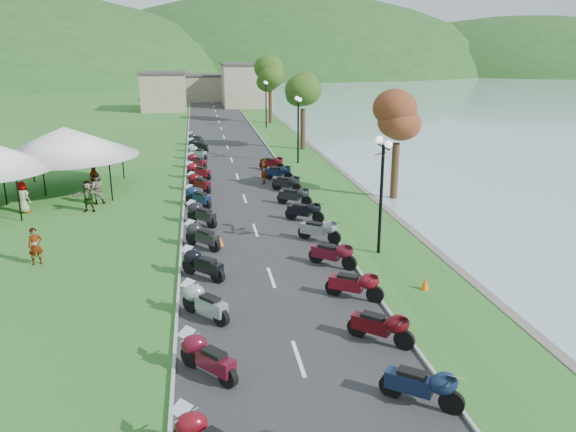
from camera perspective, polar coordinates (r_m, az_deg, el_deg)
road at (r=45.04m, az=-5.74°, el=5.67°), size 7.00×120.00×0.02m
hills_backdrop at (r=204.32m, az=-8.71°, el=14.24°), size 360.00×120.00×76.00m
far_building at (r=89.34m, az=-9.00°, el=12.69°), size 18.00×16.00×5.00m
moto_row_left at (r=26.93m, az=-8.90°, el=-0.93°), size 2.60×54.06×1.10m
moto_row_right at (r=25.93m, az=3.07°, el=-1.44°), size 2.60×33.75×1.10m
vendor_tent_main at (r=37.42m, az=-21.51°, el=5.40°), size 5.83×5.83×4.00m
tree_lakeside at (r=33.37m, az=10.99°, el=8.06°), size 2.70×2.70×7.50m
pedestrian_a at (r=25.63m, az=-24.06°, el=-4.48°), size 0.69×0.60×1.58m
pedestrian_b at (r=34.11m, az=-18.74°, el=1.20°), size 0.96×0.63×1.82m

